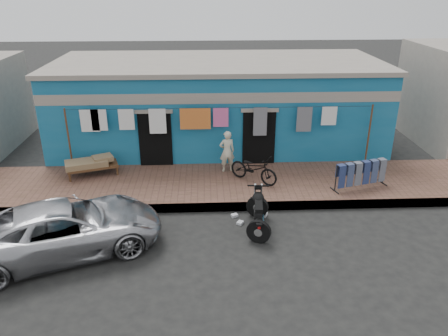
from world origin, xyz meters
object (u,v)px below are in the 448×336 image
car (65,228)px  jeans_rack (361,174)px  charpoy (93,167)px  bicycle (254,166)px  motorcycle (258,211)px  seated_person (227,151)px

car → jeans_rack: 8.53m
charpoy → car: bearing=-86.0°
car → bicycle: 5.89m
bicycle → jeans_rack: size_ratio=0.89×
car → motorcycle: (4.75, 0.82, -0.12)m
bicycle → motorcycle: size_ratio=0.97×
motorcycle → jeans_rack: 3.83m
jeans_rack → seated_person: bearing=160.2°
motorcycle → jeans_rack: bearing=34.3°
seated_person → jeans_rack: size_ratio=0.76×
motorcycle → jeans_rack: (3.34, 1.87, 0.15)m
seated_person → bicycle: 1.19m
charpoy → jeans_rack: (8.38, -1.32, 0.15)m
bicycle → motorcycle: (-0.14, -2.44, -0.25)m
car → bicycle: size_ratio=2.83×
seated_person → jeans_rack: 4.25m
bicycle → car: bearing=161.0°
jeans_rack → car: bearing=-161.6°
seated_person → charpoy: bearing=-7.8°
car → charpoy: car is taller
car → charpoy: (-0.28, 4.02, -0.13)m
charpoy → jeans_rack: size_ratio=0.99×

